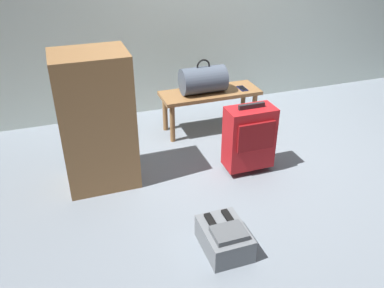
% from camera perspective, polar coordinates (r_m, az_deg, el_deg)
% --- Properties ---
extents(ground_plane, '(6.60, 6.60, 0.00)m').
position_cam_1_polar(ground_plane, '(3.56, 9.78, -3.81)').
color(ground_plane, slate).
extents(bench, '(1.00, 0.36, 0.42)m').
position_cam_1_polar(bench, '(4.06, 2.59, 6.66)').
color(bench, olive).
rests_on(bench, ground).
extents(duffel_bag_slate, '(0.44, 0.26, 0.34)m').
position_cam_1_polar(duffel_bag_slate, '(3.96, 1.60, 9.15)').
color(duffel_bag_slate, '#475160').
rests_on(duffel_bag_slate, bench).
extents(cell_phone, '(0.07, 0.14, 0.01)m').
position_cam_1_polar(cell_phone, '(4.13, 7.19, 7.87)').
color(cell_phone, '#191E4C').
rests_on(cell_phone, bench).
extents(suitcase_upright_red, '(0.41, 0.24, 0.63)m').
position_cam_1_polar(suitcase_upright_red, '(3.40, 8.18, 0.97)').
color(suitcase_upright_red, red).
rests_on(suitcase_upright_red, ground).
extents(backpack_grey, '(0.28, 0.38, 0.21)m').
position_cam_1_polar(backpack_grey, '(2.71, 4.64, -13.17)').
color(backpack_grey, slate).
rests_on(backpack_grey, ground).
extents(side_cabinet, '(0.56, 0.44, 1.10)m').
position_cam_1_polar(side_cabinet, '(3.20, -13.48, 3.17)').
color(side_cabinet, olive).
rests_on(side_cabinet, ground).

